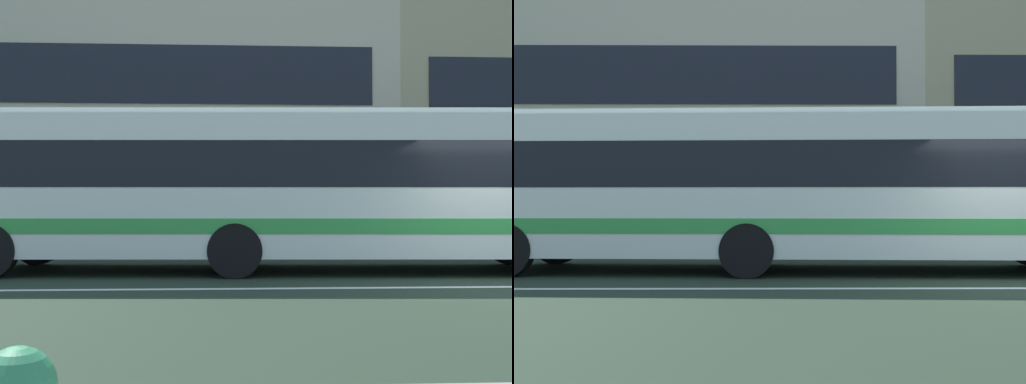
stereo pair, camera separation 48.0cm
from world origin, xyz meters
The scene contains 2 objects.
apartment_block_left centered at (-10.81, 14.35, 4.74)m, with size 23.55×9.46×9.48m.
transit_bus centered at (-3.71, 2.49, 1.73)m, with size 12.61×3.21×3.13m.
Camera 2 is at (-4.23, -9.53, 1.36)m, focal length 41.90 mm.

